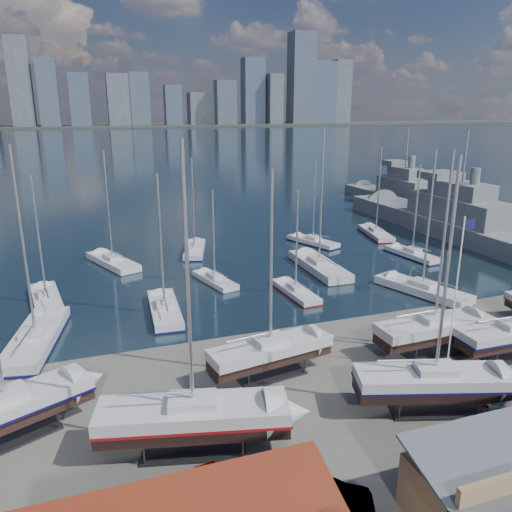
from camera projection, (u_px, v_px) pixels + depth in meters
name	position (u px, v px, depth m)	size (l,w,h in m)	color
ground	(372.00, 373.00, 39.09)	(1400.00, 1400.00, 0.00)	#605E59
water	(112.00, 141.00, 319.90)	(1400.00, 600.00, 0.40)	#172835
far_shore	(96.00, 126.00, 555.02)	(1400.00, 80.00, 2.20)	#2D332D
skyline	(86.00, 90.00, 536.12)	(639.14, 43.80, 107.69)	#475166
sailboat_cradle_0	(7.00, 409.00, 30.74)	(10.68, 6.95, 16.76)	#2D2D33
sailboat_cradle_1	(193.00, 417.00, 29.83)	(11.97, 5.85, 18.45)	#2D2D33
sailboat_cradle_2	(270.00, 351.00, 38.22)	(10.08, 4.24, 15.96)	#2D2D33
sailboat_cradle_3	(435.00, 382.00, 33.78)	(11.15, 6.08, 17.26)	#2D2D33
sailboat_cradle_4	(434.00, 328.00, 42.05)	(10.51, 3.22, 16.95)	#2D2D33
sailboat_moored_0	(36.00, 341.00, 43.78)	(5.58, 12.51, 18.08)	black
sailboat_moored_1	(47.00, 301.00, 53.00)	(3.99, 9.82, 14.26)	black
sailboat_moored_2	(113.00, 263.00, 65.88)	(6.60, 10.72, 15.68)	black
sailboat_moored_3	(165.00, 311.00, 50.27)	(3.34, 10.04, 14.79)	black
sailboat_moored_4	(215.00, 281.00, 59.12)	(4.06, 8.00, 11.63)	black
sailboat_moored_5	(195.00, 251.00, 71.66)	(5.13, 9.79, 14.09)	black
sailboat_moored_6	(295.00, 292.00, 55.42)	(2.85, 8.30, 12.21)	black
sailboat_moored_7	(319.00, 268.00, 63.85)	(3.59, 12.37, 18.62)	black
sailboat_moored_8	(313.00, 242.00, 76.14)	(5.65, 9.21, 13.34)	black
sailboat_moored_9	(422.00, 291.00, 55.76)	(6.55, 11.42, 16.64)	black
sailboat_moored_10	(412.00, 255.00, 69.45)	(3.72, 9.21, 13.37)	black
sailboat_moored_11	(376.00, 234.00, 80.93)	(4.79, 10.31, 14.87)	black
naval_ship_east	(457.00, 226.00, 80.48)	(9.04, 51.17, 18.59)	slate
naval_ship_west	(403.00, 198.00, 106.51)	(6.97, 38.28, 17.43)	slate
car_a	(220.00, 494.00, 25.80)	(1.79, 4.44, 1.51)	gray
car_b	(327.00, 499.00, 25.46)	(1.66, 4.76, 1.57)	gray
flagpole	(458.00, 285.00, 37.49)	(1.10, 0.12, 12.45)	white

